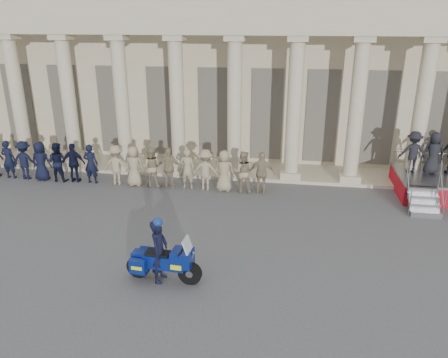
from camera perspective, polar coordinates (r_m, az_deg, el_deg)
ground at (r=13.52m, az=-9.08°, el=-10.92°), size 90.00×90.00×0.00m
building at (r=26.08m, az=0.56°, el=14.94°), size 40.00×12.50×9.00m
officer_rank at (r=20.43m, az=-18.31°, el=1.98°), size 17.40×0.68×1.78m
motorcycle at (r=12.42m, az=-7.84°, el=-10.60°), size 2.20×0.92×1.41m
rider at (r=12.29m, az=-8.46°, el=-9.14°), size 0.49×0.70×1.93m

